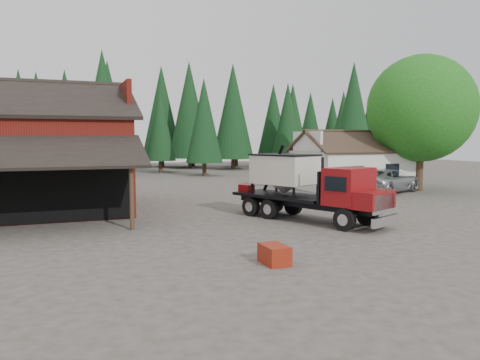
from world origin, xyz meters
name	(u,v)px	position (x,y,z in m)	size (l,w,h in m)	color
ground	(271,230)	(0.00, 0.00, 0.00)	(120.00, 120.00, 0.00)	#453D36
red_barn	(9,162)	(-11.00, 9.90, 2.69)	(12.80, 13.63, 7.18)	#5E170F
farmhouse	(352,168)	(13.00, 13.00, 1.67)	(8.60, 6.42, 4.65)	silver
deciduous_tree	(421,112)	(17.01, 9.97, 5.91)	(8.00, 8.00, 10.20)	#382619
conifer_backdrop	(132,170)	(0.00, 42.00, 0.00)	(76.00, 16.00, 16.00)	black
near_pine_b	(204,121)	(6.00, 30.00, 5.89)	(3.96, 3.96, 10.40)	#382619
near_pine_c	(353,112)	(22.00, 26.00, 6.89)	(4.84, 4.84, 12.40)	#382619
near_pine_d	(103,106)	(-4.00, 34.00, 7.39)	(5.28, 5.28, 13.40)	#382619
feed_truck	(307,185)	(2.58, 1.45, 1.72)	(5.27, 8.31, 3.67)	black
silver_car	(386,180)	(14.00, 10.00, 0.87)	(2.90, 6.29, 1.75)	#B6BABE
equip_box	(274,254)	(-2.22, -5.10, 0.30)	(0.70, 1.10, 0.60)	maroon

